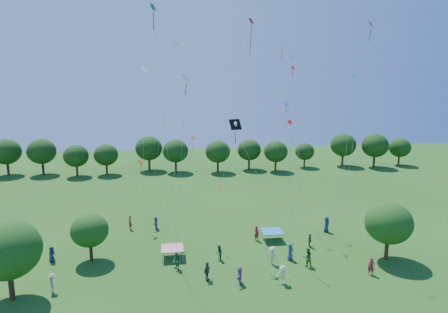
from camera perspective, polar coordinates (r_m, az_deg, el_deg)
near_tree_west at (r=36.87m, az=-28.57°, el=-11.63°), size 5.28×5.28×6.73m
near_tree_north at (r=41.71m, az=-18.65°, el=-9.97°), size 3.64×3.64×4.80m
near_tree_east at (r=42.75m, az=22.47°, el=-8.77°), size 4.58×4.58×5.89m
treeline at (r=76.70m, az=-5.46°, el=0.87°), size 88.01×8.77×6.77m
tent_red_stripe at (r=41.26m, az=-7.39°, el=-12.86°), size 2.20×2.20×1.10m
tent_blue at (r=45.31m, az=6.86°, el=-10.58°), size 2.20×2.20×1.10m
crowd_person_0 at (r=43.65m, az=-23.39°, el=-12.69°), size 0.77×0.89×1.59m
crowd_person_1 at (r=45.16m, az=4.68°, el=-10.86°), size 0.71×0.76×1.72m
crowd_person_2 at (r=40.51m, az=-0.71°, el=-13.62°), size 0.43×0.78×1.57m
crowd_person_3 at (r=36.77m, az=8.39°, el=-16.35°), size 1.22×0.83×1.72m
crowd_person_4 at (r=44.42m, az=12.16°, el=-11.64°), size 0.47×0.90×1.48m
crowd_person_5 at (r=48.84m, az=-9.71°, el=-9.34°), size 0.86×1.55×1.57m
crowd_person_6 at (r=48.85m, az=14.43°, el=-9.36°), size 0.99×1.01×1.87m
crowd_person_7 at (r=49.29m, az=-13.28°, el=-9.19°), size 0.58×0.74×1.74m
crowd_person_8 at (r=40.15m, az=11.84°, el=-13.90°), size 0.95×0.56×1.85m
crowd_person_9 at (r=38.07m, az=-23.29°, el=-16.25°), size 0.80×1.17×1.64m
crowd_person_10 at (r=36.96m, az=-2.43°, el=-16.06°), size 0.98×1.10×1.74m
crowd_person_11 at (r=36.41m, az=2.22°, el=-16.61°), size 0.89×1.60×1.62m
crowd_person_12 at (r=41.10m, az=9.45°, el=-13.28°), size 0.53×0.89×1.74m
crowd_person_13 at (r=40.17m, az=20.30°, el=-14.51°), size 0.72×0.59×1.66m
crowd_person_14 at (r=39.00m, az=-6.75°, el=-14.63°), size 0.90×0.92×1.70m
crowd_person_15 at (r=40.06m, az=6.97°, el=-13.84°), size 1.07×1.26×1.78m
pirate_kite at (r=39.51m, az=1.83°, el=4.22°), size 5.70×6.36×12.44m
red_high_kite at (r=41.52m, az=2.78°, el=12.52°), size 5.49×7.06×22.50m
small_kite_0 at (r=35.38m, az=9.45°, el=-1.21°), size 1.05×0.98×12.93m
small_kite_1 at (r=48.01m, az=8.84°, el=10.04°), size 3.09×1.22×20.06m
small_kite_2 at (r=46.08m, az=-5.67°, el=0.11°), size 5.88×1.16×9.86m
small_kite_3 at (r=31.16m, az=-8.92°, el=8.97°), size 1.64×5.76×21.53m
small_kite_4 at (r=49.89m, az=9.95°, el=8.24°), size 1.59×3.03×19.09m
small_kite_5 at (r=41.60m, az=19.36°, el=11.40°), size 3.10×1.85×21.78m
small_kite_6 at (r=47.54m, az=-11.45°, el=7.75°), size 0.82×4.28×17.72m
small_kite_7 at (r=40.46m, az=17.30°, el=3.33°), size 1.26×0.45×16.77m
small_kite_8 at (r=47.96m, az=-11.79°, el=-1.66°), size 1.03×3.06×6.94m
small_kite_9 at (r=49.69m, az=10.13°, el=7.30°), size 1.38×2.73×17.84m
small_kite_10 at (r=46.95m, az=-8.12°, el=8.36°), size 4.25×3.57×20.61m
small_kite_11 at (r=31.89m, az=-5.78°, el=6.29°), size 1.36×4.74×16.79m
small_kite_12 at (r=47.21m, az=9.39°, el=4.15°), size 3.24×0.63×13.66m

